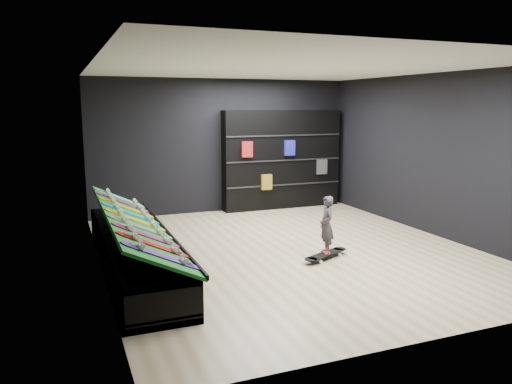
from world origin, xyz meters
name	(u,v)px	position (x,y,z in m)	size (l,w,h in m)	color
floor	(288,250)	(0.00, 0.00, 0.00)	(6.00, 7.00, 0.01)	tan
ceiling	(290,68)	(0.00, 0.00, 3.00)	(6.00, 7.00, 0.01)	white
wall_back	(223,146)	(0.00, 3.50, 1.50)	(6.00, 0.02, 3.00)	black
wall_front	(441,199)	(0.00, -3.50, 1.50)	(6.00, 0.02, 3.00)	black
wall_left	(97,171)	(-3.00, 0.00, 1.50)	(0.02, 7.00, 3.00)	black
wall_right	(435,155)	(3.00, 0.00, 1.50)	(0.02, 7.00, 3.00)	black
display_rack	(133,252)	(-2.55, 0.00, 0.25)	(0.90, 4.50, 0.50)	black
turf_ramp	(135,222)	(-2.50, 0.00, 0.71)	(1.00, 4.50, 0.04)	#0D5313
back_shelving	(282,159)	(1.40, 3.32, 1.15)	(2.88, 0.34, 2.30)	black
floor_skateboard	(326,256)	(0.36, -0.64, 0.05)	(0.98, 0.22, 0.09)	black
child	(326,236)	(0.36, -0.64, 0.37)	(0.21, 0.15, 0.56)	black
display_board_0	(161,256)	(-2.49, -1.90, 0.74)	(0.98, 0.22, 0.09)	purple
display_board_1	(154,245)	(-2.49, -1.42, 0.74)	(0.98, 0.22, 0.09)	red
display_board_2	(147,236)	(-2.49, -0.95, 0.74)	(0.98, 0.22, 0.09)	#E5198C
display_board_3	(141,227)	(-2.49, -0.48, 0.74)	(0.98, 0.22, 0.09)	black
display_board_4	(136,220)	(-2.49, 0.00, 0.74)	(0.98, 0.22, 0.09)	orange
display_board_5	(132,214)	(-2.49, 0.48, 0.74)	(0.98, 0.22, 0.09)	blue
display_board_6	(128,208)	(-2.49, 0.95, 0.74)	(0.98, 0.22, 0.09)	yellow
display_board_7	(124,203)	(-2.49, 1.42, 0.74)	(0.98, 0.22, 0.09)	#2626BF
display_board_8	(121,198)	(-2.49, 1.90, 0.74)	(0.98, 0.22, 0.09)	#0CB2E5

